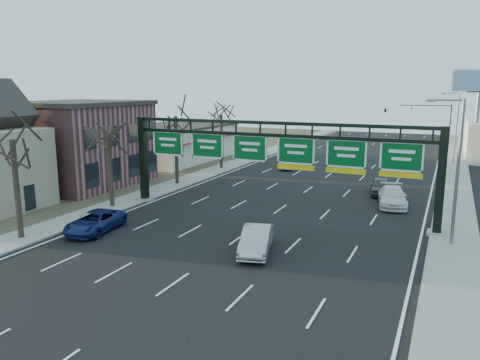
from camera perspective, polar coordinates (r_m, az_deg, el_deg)
The scene contains 21 objects.
ground at distance 29.00m, azimuth -1.73°, elevation -8.19°, with size 160.00×160.00×0.00m, color black.
sidewalk_left at distance 51.90m, azimuth -4.74°, elevation 0.59°, with size 3.00×120.00×0.12m, color gray.
sidewalk_right at distance 45.58m, azimuth 24.70°, elevation -1.93°, with size 3.00×120.00×0.12m, color gray.
dirt_strip_left at distance 58.74m, azimuth -15.22°, elevation 1.45°, with size 21.00×120.00×0.06m, color #473D2B.
lane_markings at distance 47.15m, azimuth 8.99°, elevation -0.67°, with size 21.60×120.00×0.01m, color white.
sign_gantry at distance 35.01m, azimuth 4.22°, elevation 2.99°, with size 24.60×1.20×7.20m.
brick_block at distance 49.19m, azimuth -18.95°, elevation 4.25°, with size 10.40×12.40×8.30m.
cream_strip at distance 63.60m, azimuth -7.70°, elevation 4.59°, with size 10.90×18.40×4.70m.
tree_near at distance 32.32m, azimuth -26.19°, elevation 6.27°, with size 3.60×3.60×8.86m.
tree_gantry at distance 38.69m, azimuth -15.83°, elevation 7.08°, with size 3.60×3.60×8.48m.
tree_mid at distance 46.74m, azimuth -7.91°, elevation 8.96°, with size 3.60×3.60×9.24m.
tree_far at distance 55.47m, azimuth -2.34°, elevation 9.03°, with size 3.60×3.60×8.86m.
streetlight_near at distance 30.89m, azimuth 24.83°, elevation 1.70°, with size 2.15×0.22×9.00m.
streetlight_far at distance 64.71m, azimuth 24.79°, elevation 6.20°, with size 2.15×0.22×9.00m.
billboard_right at distance 69.59m, azimuth 27.16°, elevation 9.57°, with size 7.00×0.50×12.00m.
traffic_signal_mast at distance 79.91m, azimuth 19.91°, elevation 7.63°, with size 10.16×0.54×7.00m.
car_blue_suv at distance 33.25m, azimuth -17.24°, elevation -4.88°, with size 2.31×5.02×1.39m, color navy.
car_silver_sedan at distance 27.86m, azimuth 2.01°, elevation -7.35°, with size 1.62×4.64×1.53m, color #A6A6AA.
car_white_wagon at distance 40.56m, azimuth 18.10°, elevation -1.95°, with size 2.16×5.31×1.54m, color white.
car_grey_far at distance 44.60m, azimuth 16.77°, elevation -0.74°, with size 1.76×4.37×1.49m, color #3E4143.
car_silver_distant at distance 56.42m, azimuth 6.22°, elevation 2.07°, with size 1.46×4.20×1.38m, color #A4A4A9.
Camera 1 is at (12.05, -24.55, 9.67)m, focal length 35.00 mm.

